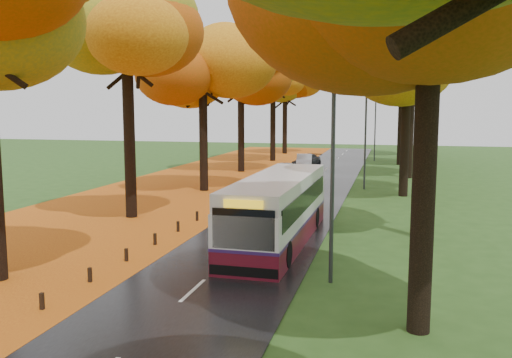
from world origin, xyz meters
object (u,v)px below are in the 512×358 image
at_px(streetlamp_far, 373,119).
at_px(streetlamp_mid, 362,124).
at_px(car_white, 285,172).
at_px(bus, 278,208).
at_px(streetlamp_near, 325,143).
at_px(car_silver, 304,161).
at_px(car_dark, 306,161).

bearing_deg(streetlamp_far, streetlamp_mid, -90.00).
bearing_deg(car_white, streetlamp_mid, -30.68).
distance_m(streetlamp_far, bus, 39.29).
bearing_deg(streetlamp_far, streetlamp_near, -90.00).
height_order(streetlamp_mid, car_silver, streetlamp_mid).
distance_m(streetlamp_mid, bus, 17.56).
xyz_separation_m(streetlamp_near, car_white, (-6.22, 24.85, -3.92)).
distance_m(streetlamp_far, car_silver, 12.15).
relative_size(car_white, car_dark, 1.02).
bearing_deg(bus, car_dark, 97.18).
bearing_deg(car_dark, streetlamp_near, -65.07).
bearing_deg(car_white, streetlamp_near, -82.03).
height_order(car_white, car_silver, car_white).
height_order(streetlamp_far, car_white, streetlamp_far).
distance_m(streetlamp_near, bus, 6.39).
bearing_deg(car_white, car_silver, 83.31).
xyz_separation_m(streetlamp_mid, streetlamp_far, (0.00, 22.00, 0.00)).
xyz_separation_m(streetlamp_mid, car_silver, (-6.12, 12.28, -3.98)).
relative_size(car_white, car_silver, 1.05).
xyz_separation_m(streetlamp_mid, car_white, (-6.22, 2.85, -3.92)).
xyz_separation_m(bus, car_dark, (-3.45, 30.32, -0.89)).
distance_m(streetlamp_near, car_white, 25.91).
xyz_separation_m(streetlamp_mid, car_dark, (-6.05, 13.23, -4.04)).
bearing_deg(car_dark, streetlamp_far, 70.58).
bearing_deg(car_silver, streetlamp_mid, -71.45).
relative_size(bus, car_dark, 2.54).
height_order(streetlamp_mid, car_dark, streetlamp_mid).
height_order(streetlamp_near, bus, streetlamp_near).
height_order(bus, car_silver, bus).
distance_m(car_white, car_silver, 9.44).
bearing_deg(streetlamp_far, car_silver, -122.19).
bearing_deg(streetlamp_near, car_white, 104.05).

